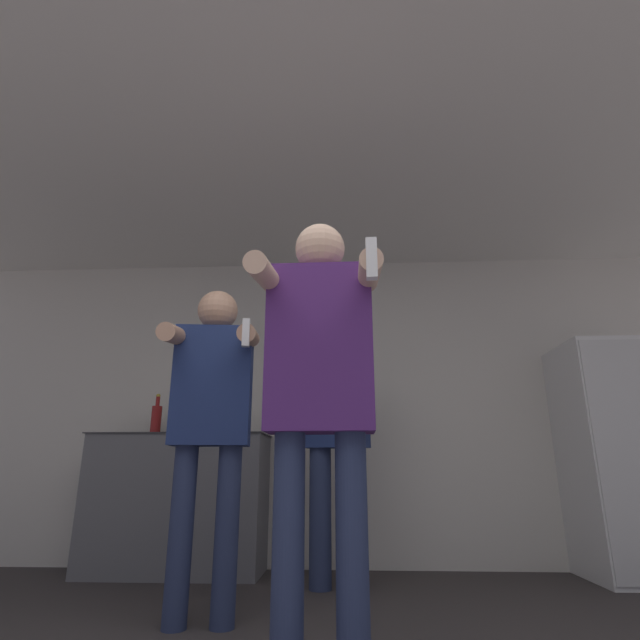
{
  "coord_description": "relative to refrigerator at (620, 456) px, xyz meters",
  "views": [
    {
      "loc": [
        0.13,
        -1.1,
        0.72
      ],
      "look_at": [
        0.03,
        0.8,
        1.3
      ],
      "focal_mm": 28.0,
      "sensor_mm": 36.0,
      "label": 1
    }
  ],
  "objects": [
    {
      "name": "wall_back",
      "position": [
        -2.13,
        0.36,
        0.44
      ],
      "size": [
        7.0,
        0.06,
        2.55
      ],
      "color": "silver",
      "rests_on": "ground_plane"
    },
    {
      "name": "ceiling_slab",
      "position": [
        -2.13,
        -1.23,
        1.74
      ],
      "size": [
        7.0,
        3.65,
        0.05
      ],
      "color": "silver",
      "rests_on": "wall_back"
    },
    {
      "name": "refrigerator",
      "position": [
        0.0,
        0.0,
        0.0
      ],
      "size": [
        0.68,
        0.7,
        1.66
      ],
      "color": "white",
      "rests_on": "ground_plane"
    },
    {
      "name": "counter",
      "position": [
        -3.29,
        0.07,
        -0.33
      ],
      "size": [
        1.34,
        0.56,
        1.01
      ],
      "color": "slate",
      "rests_on": "ground_plane"
    },
    {
      "name": "bottle_tall_gin",
      "position": [
        -3.5,
        0.02,
        0.3
      ],
      "size": [
        0.08,
        0.08,
        0.32
      ],
      "color": "maroon",
      "rests_on": "counter"
    },
    {
      "name": "bottle_green_wine",
      "position": [
        -3.13,
        0.02,
        0.27
      ],
      "size": [
        0.07,
        0.07,
        0.27
      ],
      "color": "silver",
      "rests_on": "counter"
    },
    {
      "name": "bottle_brown_liquor",
      "position": [
        -3.33,
        0.02,
        0.31
      ],
      "size": [
        0.09,
        0.09,
        0.36
      ],
      "color": "#194723",
      "rests_on": "counter"
    },
    {
      "name": "bottle_short_whiskey",
      "position": [
        -3.22,
        0.02,
        0.3
      ],
      "size": [
        0.08,
        0.08,
        0.33
      ],
      "color": "silver",
      "rests_on": "counter"
    },
    {
      "name": "person_woman_foreground",
      "position": [
        -2.1,
        -2.0,
        0.22
      ],
      "size": [
        0.47,
        0.51,
        1.72
      ],
      "color": "navy",
      "rests_on": "ground_plane"
    },
    {
      "name": "person_man_side",
      "position": [
        -2.73,
        -1.22,
        0.22
      ],
      "size": [
        0.53,
        0.51,
        1.72
      ],
      "color": "navy",
      "rests_on": "ground_plane"
    },
    {
      "name": "person_spectator_back",
      "position": [
        -2.08,
        -0.39,
        0.15
      ],
      "size": [
        0.59,
        0.59,
        1.74
      ],
      "color": "navy",
      "rests_on": "ground_plane"
    }
  ]
}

